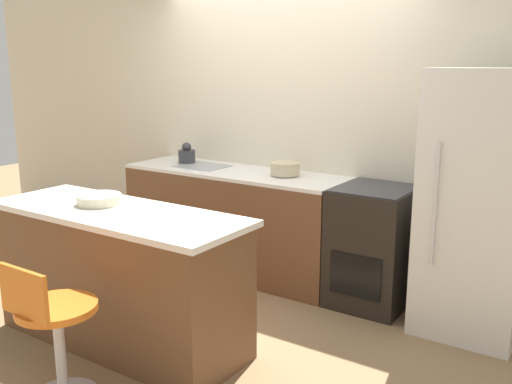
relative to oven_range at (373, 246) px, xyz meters
name	(u,v)px	position (x,y,z in m)	size (l,w,h in m)	color
ground_plane	(241,288)	(-1.02, -0.34, -0.46)	(14.00, 14.00, 0.00)	#8E704C
wall_back	(285,126)	(-1.02, 0.35, 0.84)	(8.00, 0.06, 2.60)	beige
back_counter	(235,221)	(-1.33, 0.00, 0.00)	(2.06, 0.64, 0.93)	brown
kitchen_island	(120,277)	(-1.15, -1.54, 0.00)	(1.85, 0.67, 0.92)	brown
oven_range	(373,246)	(0.00, 0.00, 0.00)	(0.57, 0.65, 0.93)	black
refrigerator	(478,204)	(0.75, -0.03, 0.45)	(0.68, 0.72, 1.82)	silver
stool_chair	(54,334)	(-0.90, -2.25, -0.05)	(0.44, 0.44, 0.84)	#B7B7BC
kettle	(187,155)	(-1.91, 0.05, 0.54)	(0.16, 0.16, 0.19)	#333338
mixing_bowl	(285,169)	(-0.83, 0.05, 0.52)	(0.25, 0.25, 0.10)	#C1B28E
fruit_bowl	(99,199)	(-1.36, -1.50, 0.49)	(0.30, 0.30, 0.07)	beige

